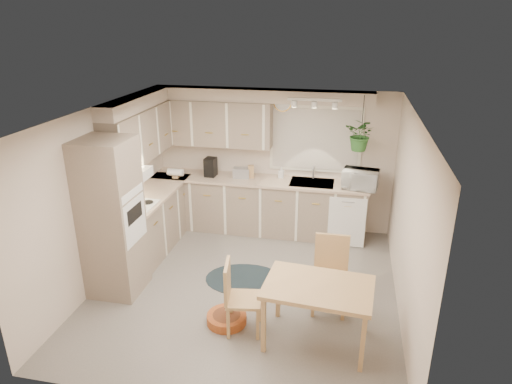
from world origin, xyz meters
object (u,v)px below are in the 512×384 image
dining_table (317,314)px  chair_left (244,298)px  chair_back (330,276)px  microwave (360,177)px  braided_rug (245,279)px  pet_bed (227,319)px

dining_table → chair_left: (-0.85, 0.04, 0.07)m
dining_table → chair_back: chair_back is taller
microwave → chair_back: bearing=-90.8°
chair_back → braided_rug: chair_back is taller
braided_rug → microwave: (1.52, 1.51, 1.12)m
dining_table → chair_left: chair_left is taller
chair_back → microwave: size_ratio=1.76×
dining_table → braided_rug: dining_table is taller
chair_left → braided_rug: 1.18m
dining_table → microwave: 2.76m
pet_bed → microwave: bearing=58.7°
chair_left → braided_rug: bearing=-176.1°
chair_left → pet_bed: chair_left is taller
dining_table → chair_left: bearing=177.4°
pet_bed → chair_left: bearing=-18.9°
microwave → chair_left: bearing=-107.8°
braided_rug → chair_left: bearing=-77.2°
dining_table → microwave: microwave is taller
chair_left → pet_bed: bearing=-117.8°
chair_back → pet_bed: (-1.19, -0.53, -0.42)m
pet_bed → microwave: size_ratio=0.89×
dining_table → pet_bed: bearing=173.7°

